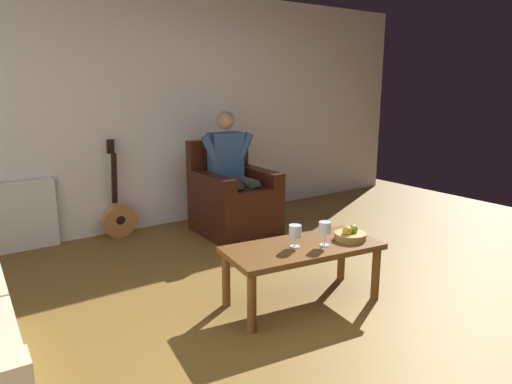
% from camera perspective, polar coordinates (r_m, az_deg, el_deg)
% --- Properties ---
extents(ground_plane, '(7.38, 7.38, 0.00)m').
position_cam_1_polar(ground_plane, '(3.26, 15.03, -15.27)').
color(ground_plane, brown).
extents(wall_back, '(6.55, 0.06, 2.52)m').
position_cam_1_polar(wall_back, '(5.23, -9.46, 9.99)').
color(wall_back, white).
rests_on(wall_back, ground).
extents(armchair, '(0.72, 0.82, 0.96)m').
position_cam_1_polar(armchair, '(4.84, -2.87, -1.10)').
color(armchair, '#33140C').
rests_on(armchair, ground).
extents(person_seated, '(0.61, 0.57, 1.26)m').
position_cam_1_polar(person_seated, '(4.78, -2.99, 2.84)').
color(person_seated, '#33537C').
rests_on(person_seated, ground).
extents(coffee_table, '(1.16, 0.64, 0.43)m').
position_cam_1_polar(coffee_table, '(3.28, 5.77, -7.61)').
color(coffee_table, brown).
rests_on(coffee_table, ground).
extents(guitar, '(0.34, 0.21, 1.00)m').
position_cam_1_polar(guitar, '(4.91, -16.59, -2.95)').
color(guitar, '#B4753D').
rests_on(guitar, ground).
extents(radiator, '(0.55, 0.06, 0.67)m').
position_cam_1_polar(radiator, '(4.83, -26.56, -2.62)').
color(radiator, white).
rests_on(radiator, ground).
extents(wine_glass_near, '(0.09, 0.09, 0.17)m').
position_cam_1_polar(wine_glass_near, '(3.24, 8.51, -4.50)').
color(wine_glass_near, silver).
rests_on(wine_glass_near, coffee_table).
extents(wine_glass_far, '(0.09, 0.09, 0.16)m').
position_cam_1_polar(wine_glass_far, '(3.19, 4.85, -5.02)').
color(wine_glass_far, silver).
rests_on(wine_glass_far, coffee_table).
extents(fruit_bowl, '(0.23, 0.23, 0.11)m').
position_cam_1_polar(fruit_bowl, '(3.42, 11.55, -5.22)').
color(fruit_bowl, olive).
rests_on(fruit_bowl, coffee_table).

